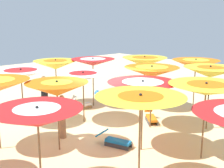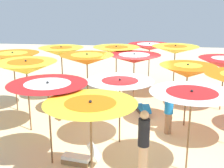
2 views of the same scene
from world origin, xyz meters
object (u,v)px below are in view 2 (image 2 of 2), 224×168
at_px(lounger_2, 80,157).
at_px(beach_umbrella_0, 91,111).
at_px(beach_umbrella_9, 87,60).
at_px(beach_umbrella_13, 61,52).
at_px(beach_umbrella_8, 26,68).
at_px(beach_umbrella_12, 13,58).
at_px(beach_umbrella_1, 191,98).
at_px(beach_umbrella_14, 116,50).
at_px(beach_umbrella_11, 175,50).
at_px(beach_umbrella_10, 134,59).
at_px(lounger_0, 73,112).
at_px(beach_umbrella_6, 188,71).
at_px(beachgoer_0, 169,111).
at_px(lounger_1, 143,109).
at_px(beach_umbrella_4, 48,89).
at_px(beachgoer_1, 144,142).
at_px(beach_umbrella_15, 150,47).
at_px(beach_umbrella_5, 120,85).

bearing_deg(lounger_2, beach_umbrella_0, 125.81).
distance_m(beach_umbrella_9, beach_umbrella_13, 2.19).
xyz_separation_m(beach_umbrella_8, beach_umbrella_12, (-1.86, -1.35, -0.06)).
bearing_deg(beach_umbrella_1, beach_umbrella_14, -158.12).
height_order(beach_umbrella_11, beach_umbrella_13, beach_umbrella_11).
bearing_deg(beach_umbrella_1, beach_umbrella_10, -160.97).
distance_m(beach_umbrella_0, lounger_2, 2.28).
xyz_separation_m(beach_umbrella_0, lounger_0, (-4.63, -1.66, -1.88)).
bearing_deg(beach_umbrella_6, beachgoer_0, -39.80).
height_order(beach_umbrella_8, beach_umbrella_11, beach_umbrella_8).
bearing_deg(lounger_1, beach_umbrella_9, 79.26).
xyz_separation_m(beach_umbrella_0, beach_umbrella_12, (-5.06, -4.19, 0.15)).
height_order(beach_umbrella_4, beach_umbrella_8, beach_umbrella_8).
bearing_deg(beach_umbrella_8, beach_umbrella_12, -143.98).
bearing_deg(lounger_1, beach_umbrella_1, 177.88).
bearing_deg(lounger_2, beach_umbrella_12, -37.17).
xyz_separation_m(beach_umbrella_9, beachgoer_1, (4.11, 2.32, -1.30)).
bearing_deg(beach_umbrella_1, lounger_2, -89.79).
relative_size(beach_umbrella_10, lounger_0, 2.10).
height_order(beach_umbrella_4, beach_umbrella_13, beach_umbrella_13).
bearing_deg(beachgoer_1, beach_umbrella_12, -38.86).
relative_size(beach_umbrella_4, beach_umbrella_10, 1.02).
bearing_deg(beach_umbrella_10, lounger_0, -56.83).
bearing_deg(beachgoer_1, beach_umbrella_13, -57.37).
relative_size(beach_umbrella_12, beach_umbrella_15, 1.08).
relative_size(beach_umbrella_0, beach_umbrella_14, 0.97).
distance_m(beach_umbrella_5, beach_umbrella_12, 5.15).
bearing_deg(beach_umbrella_9, beach_umbrella_15, 152.27).
bearing_deg(beach_umbrella_4, beach_umbrella_0, 49.84).
relative_size(beach_umbrella_12, beachgoer_1, 1.38).
xyz_separation_m(beach_umbrella_6, beach_umbrella_15, (-5.31, -1.35, 0.04)).
height_order(beach_umbrella_15, lounger_0, beach_umbrella_15).
relative_size(beach_umbrella_0, beach_umbrella_11, 0.93).
height_order(beach_umbrella_8, lounger_1, beach_umbrella_8).
bearing_deg(beachgoer_0, beach_umbrella_5, -50.78).
distance_m(beach_umbrella_10, beachgoer_1, 5.38).
xyz_separation_m(beach_umbrella_4, lounger_1, (-4.19, 2.45, -2.00)).
height_order(beach_umbrella_5, lounger_1, beach_umbrella_5).
bearing_deg(beach_umbrella_1, beach_umbrella_9, -137.68).
xyz_separation_m(beach_umbrella_10, lounger_0, (1.51, -2.31, -1.92)).
xyz_separation_m(lounger_1, lounger_2, (4.16, -1.66, 0.03)).
bearing_deg(beach_umbrella_12, beach_umbrella_0, 39.60).
relative_size(beach_umbrella_12, lounger_1, 1.92).
height_order(beach_umbrella_9, beach_umbrella_11, beach_umbrella_11).
height_order(beach_umbrella_6, lounger_0, beach_umbrella_6).
distance_m(beach_umbrella_1, beach_umbrella_10, 5.22).
bearing_deg(beach_umbrella_12, beach_umbrella_10, 102.61).
xyz_separation_m(beach_umbrella_11, beach_umbrella_12, (2.59, -6.64, -0.06)).
bearing_deg(lounger_0, beach_umbrella_12, 119.03).
distance_m(beach_umbrella_5, beachgoer_0, 2.12).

